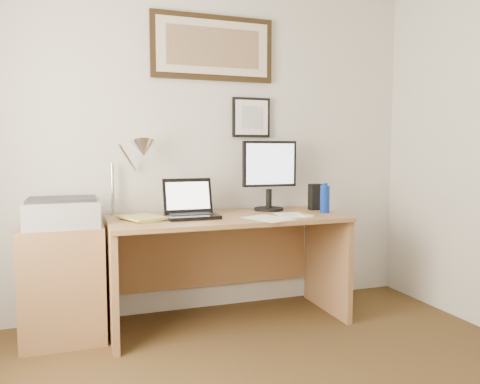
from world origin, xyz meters
name	(u,v)px	position (x,y,z in m)	size (l,w,h in m)	color
wall_back	(193,144)	(0.00, 2.00, 1.25)	(3.50, 0.02, 2.50)	silver
side_cabinet	(63,284)	(-0.92, 1.68, 0.36)	(0.50, 0.40, 0.73)	olive
water_bottle	(325,199)	(0.87, 1.56, 0.85)	(0.07, 0.07, 0.20)	#0B2A9A
bottle_cap	(325,184)	(0.87, 1.56, 0.96)	(0.04, 0.04, 0.02)	#0B2A9A
speaker	(315,197)	(0.88, 1.74, 0.85)	(0.09, 0.08, 0.20)	black
paper_sheet_a	(268,218)	(0.37, 1.43, 0.75)	(0.22, 0.32, 0.00)	white
paper_sheet_b	(292,215)	(0.58, 1.51, 0.75)	(0.20, 0.28, 0.00)	white
sticky_pad	(306,216)	(0.65, 1.44, 0.76)	(0.08, 0.08, 0.01)	#FFDE78
marker_pen	(289,214)	(0.56, 1.52, 0.76)	(0.02, 0.02, 0.14)	white
book	(127,220)	(-0.53, 1.61, 0.76)	(0.22, 0.30, 0.02)	#BFBB5A
desk	(224,247)	(0.15, 1.72, 0.51)	(1.60, 0.70, 0.75)	olive
laptop	(191,209)	(-0.10, 1.66, 0.81)	(0.34, 0.29, 0.26)	black
lcd_monitor	(269,172)	(0.54, 1.82, 1.04)	(0.42, 0.22, 0.52)	black
printer	(62,212)	(-0.91, 1.67, 0.82)	(0.44, 0.34, 0.18)	#A7A7A9
desk_lamp	(141,152)	(-0.41, 1.81, 1.19)	(0.29, 0.27, 0.53)	silver
picture_large	(213,48)	(0.15, 1.97, 1.95)	(0.92, 0.04, 0.47)	black
picture_small	(251,118)	(0.45, 1.97, 1.45)	(0.30, 0.03, 0.30)	black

